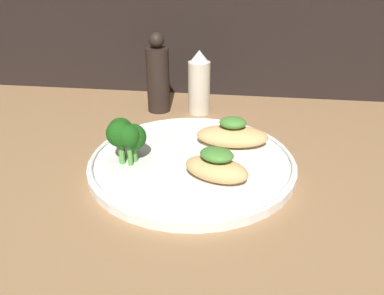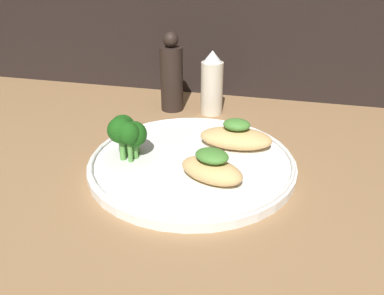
{
  "view_description": "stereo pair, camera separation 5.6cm",
  "coord_description": "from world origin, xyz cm",
  "px_view_note": "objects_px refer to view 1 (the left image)",
  "views": [
    {
      "loc": [
        6.9,
        -49.64,
        28.82
      ],
      "look_at": [
        0.0,
        0.0,
        3.4
      ],
      "focal_mm": 35.0,
      "sensor_mm": 36.0,
      "label": 1
    },
    {
      "loc": [
        12.4,
        -48.56,
        28.82
      ],
      "look_at": [
        0.0,
        0.0,
        3.4
      ],
      "focal_mm": 35.0,
      "sensor_mm": 36.0,
      "label": 2
    }
  ],
  "objects_px": {
    "plate": "(192,161)",
    "broccoli_bunch": "(126,135)",
    "sauce_bottle": "(199,84)",
    "pepper_grinder": "(158,77)"
  },
  "relations": [
    {
      "from": "sauce_bottle",
      "to": "pepper_grinder",
      "type": "bearing_deg",
      "value": 180.0
    },
    {
      "from": "plate",
      "to": "broccoli_bunch",
      "type": "bearing_deg",
      "value": -169.31
    },
    {
      "from": "sauce_bottle",
      "to": "pepper_grinder",
      "type": "height_order",
      "value": "pepper_grinder"
    },
    {
      "from": "plate",
      "to": "pepper_grinder",
      "type": "relative_size",
      "value": 1.95
    },
    {
      "from": "plate",
      "to": "broccoli_bunch",
      "type": "height_order",
      "value": "broccoli_bunch"
    },
    {
      "from": "plate",
      "to": "broccoli_bunch",
      "type": "relative_size",
      "value": 4.59
    },
    {
      "from": "sauce_bottle",
      "to": "pepper_grinder",
      "type": "distance_m",
      "value": 0.09
    },
    {
      "from": "sauce_bottle",
      "to": "plate",
      "type": "bearing_deg",
      "value": -85.65
    },
    {
      "from": "broccoli_bunch",
      "to": "pepper_grinder",
      "type": "bearing_deg",
      "value": 91.57
    },
    {
      "from": "plate",
      "to": "pepper_grinder",
      "type": "xyz_separation_m",
      "value": [
        -0.1,
        0.23,
        0.06
      ]
    }
  ]
}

